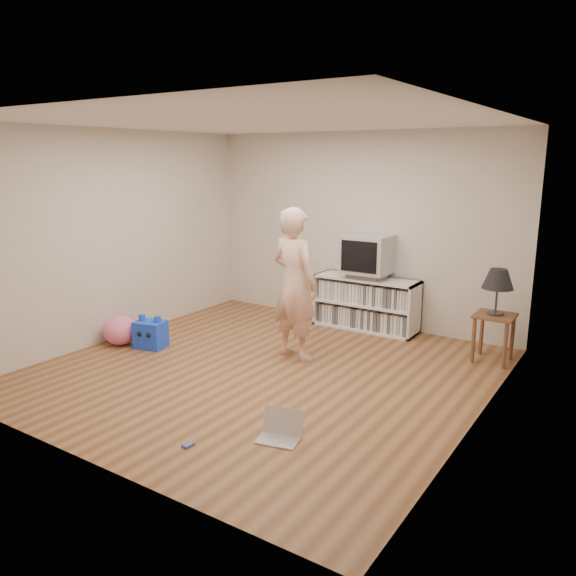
% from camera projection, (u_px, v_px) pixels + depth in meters
% --- Properties ---
extents(ground, '(4.50, 4.50, 0.00)m').
position_uv_depth(ground, '(264.00, 370.00, 6.08)').
color(ground, brown).
rests_on(ground, ground).
extents(walls, '(4.52, 4.52, 2.60)m').
position_uv_depth(walls, '(262.00, 252.00, 5.78)').
color(walls, beige).
rests_on(walls, ground).
extents(ceiling, '(4.50, 4.50, 0.01)m').
position_uv_depth(ceiling, '(261.00, 121.00, 5.49)').
color(ceiling, white).
rests_on(ceiling, walls).
extents(media_unit, '(1.40, 0.45, 0.70)m').
position_uv_depth(media_unit, '(367.00, 303.00, 7.52)').
color(media_unit, white).
rests_on(media_unit, ground).
extents(dvd_deck, '(0.45, 0.35, 0.07)m').
position_uv_depth(dvd_deck, '(367.00, 275.00, 7.43)').
color(dvd_deck, gray).
rests_on(dvd_deck, media_unit).
extents(crt_tv, '(0.60, 0.53, 0.50)m').
position_uv_depth(crt_tv, '(368.00, 254.00, 7.36)').
color(crt_tv, '#ACACB1').
rests_on(crt_tv, dvd_deck).
extents(side_table, '(0.42, 0.42, 0.55)m').
position_uv_depth(side_table, '(494.00, 326.00, 6.26)').
color(side_table, brown).
rests_on(side_table, ground).
extents(table_lamp, '(0.34, 0.34, 0.52)m').
position_uv_depth(table_lamp, '(498.00, 280.00, 6.14)').
color(table_lamp, '#333333').
rests_on(table_lamp, side_table).
extents(person, '(0.70, 0.54, 1.73)m').
position_uv_depth(person, '(295.00, 284.00, 6.30)').
color(person, beige).
rests_on(person, ground).
extents(laptop, '(0.39, 0.34, 0.23)m').
position_uv_depth(laptop, '(281.00, 431.00, 4.60)').
color(laptop, silver).
rests_on(laptop, ground).
extents(playing_cards, '(0.07, 0.10, 0.02)m').
position_uv_depth(playing_cards, '(188.00, 445.00, 4.48)').
color(playing_cards, '#3E61A6').
rests_on(playing_cards, ground).
extents(plush_blue, '(0.40, 0.35, 0.40)m').
position_uv_depth(plush_blue, '(151.00, 334.00, 6.79)').
color(plush_blue, blue).
rests_on(plush_blue, ground).
extents(plush_pink, '(0.55, 0.55, 0.35)m').
position_uv_depth(plush_pink, '(120.00, 330.00, 6.90)').
color(plush_pink, pink).
rests_on(plush_pink, ground).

